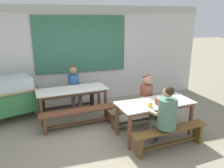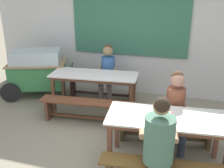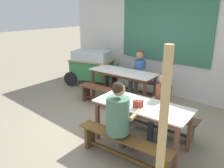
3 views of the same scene
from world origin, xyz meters
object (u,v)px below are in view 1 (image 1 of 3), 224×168
object	(u,v)px
condiment_jar	(150,104)
person_center_facing	(74,85)
dining_table_far	(72,92)
person_right_near_table	(148,97)
dining_table_near	(155,106)
bench_far_back	(68,99)
bench_near_back	(141,113)
tissue_box	(159,102)
bench_near_front	(170,135)
bench_far_front	(78,115)
food_cart	(8,96)
person_near_front	(165,114)

from	to	relation	value
condiment_jar	person_center_facing	bearing A→B (deg)	120.27
dining_table_far	person_right_near_table	bearing A→B (deg)	-28.45
dining_table_near	bench_far_back	world-z (taller)	dining_table_near
bench_far_back	bench_near_back	world-z (taller)	same
dining_table_near	condiment_jar	bearing A→B (deg)	-136.25
tissue_box	person_right_near_table	bearing A→B (deg)	83.66
bench_far_back	bench_near_back	bearing A→B (deg)	-41.87
dining_table_near	person_right_near_table	size ratio (longest dim) A/B	1.37
bench_near_front	bench_far_back	bearing A→B (deg)	123.46
bench_far_front	condiment_jar	bearing A→B (deg)	-38.39
bench_far_front	person_right_near_table	size ratio (longest dim) A/B	1.44
bench_far_front	food_cart	xyz separation A→B (m)	(-1.58, 0.91, 0.32)
person_center_facing	person_right_near_table	bearing A→B (deg)	-42.66
person_center_facing	condiment_jar	bearing A→B (deg)	-59.73
bench_near_back	person_near_front	distance (m)	1.18
bench_far_front	tissue_box	bearing A→B (deg)	-32.45
food_cart	bench_near_back	bearing A→B (deg)	-21.16
bench_far_back	person_right_near_table	size ratio (longest dim) A/B	1.30
condiment_jar	bench_far_front	bearing A→B (deg)	141.61
dining_table_far	bench_near_front	xyz separation A→B (m)	(1.63, -1.97, -0.40)
dining_table_far	bench_near_back	world-z (taller)	dining_table_far
dining_table_near	tissue_box	xyz separation A→B (m)	(0.01, -0.14, 0.14)
dining_table_far	bench_near_front	size ratio (longest dim) A/B	1.10
dining_table_near	bench_near_front	distance (m)	0.70
person_near_front	condiment_jar	distance (m)	0.37
dining_table_near	person_center_facing	bearing A→B (deg)	127.09
dining_table_far	bench_near_back	size ratio (longest dim) A/B	1.09
dining_table_far	person_right_near_table	world-z (taller)	person_right_near_table
bench_far_back	person_right_near_table	bearing A→B (deg)	-40.68
condiment_jar	bench_near_back	bearing A→B (deg)	78.67
dining_table_near	food_cart	distance (m)	3.55
dining_table_near	bench_near_back	distance (m)	0.70
bench_far_front	person_near_front	size ratio (longest dim) A/B	1.37
bench_near_back	person_near_front	bearing A→B (deg)	-89.88
bench_far_back	tissue_box	size ratio (longest dim) A/B	11.13
dining_table_far	person_center_facing	bearing A→B (deg)	77.11
bench_near_back	condiment_jar	distance (m)	0.95
person_near_front	tissue_box	world-z (taller)	person_near_front
person_right_near_table	person_near_front	xyz separation A→B (m)	(-0.14, -1.03, 0.03)
bench_far_front	tissue_box	xyz separation A→B (m)	(1.53, -0.97, 0.53)
bench_far_front	person_near_front	bearing A→B (deg)	-42.85
food_cart	bench_far_front	bearing A→B (deg)	-30.07
bench_far_front	dining_table_near	bearing A→B (deg)	-28.72
dining_table_near	bench_far_front	world-z (taller)	dining_table_near
dining_table_near	bench_far_front	xyz separation A→B (m)	(-1.52, 0.83, -0.39)
food_cart	person_right_near_table	size ratio (longest dim) A/B	1.40
bench_far_front	bench_near_front	distance (m)	2.11
bench_far_back	bench_far_front	xyz separation A→B (m)	(0.10, -1.14, 0.01)
dining_table_far	person_center_facing	xyz separation A→B (m)	(0.12, 0.52, 0.02)
bench_far_back	tissue_box	world-z (taller)	tissue_box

